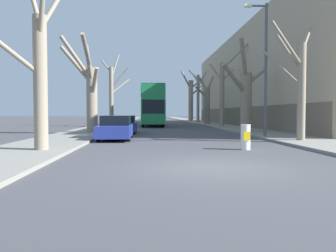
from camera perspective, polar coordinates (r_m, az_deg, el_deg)
name	(u,v)px	position (r m, az deg, el deg)	size (l,w,h in m)	color
ground_plane	(213,168)	(8.99, 7.76, -7.19)	(300.00, 300.00, 0.00)	#424247
sidewalk_left	(123,121)	(58.89, -7.93, 0.87)	(3.40, 120.00, 0.12)	gray
sidewalk_right	(193,121)	(59.26, 4.34, 0.90)	(3.40, 120.00, 0.12)	gray
building_facade_right	(273,81)	(40.84, 17.85, 7.42)	(10.08, 43.09, 10.44)	tan
street_tree_left_0	(40,71)	(13.14, -21.45, 8.94)	(1.96, 2.82, 7.21)	gray
street_tree_left_1	(90,90)	(23.77, -13.49, 6.07)	(3.08, 3.89, 6.75)	gray
street_tree_left_2	(112,93)	(36.36, -9.70, 5.66)	(3.13, 1.95, 8.07)	gray
street_tree_right_0	(299,84)	(17.83, 21.80, 6.77)	(3.15, 4.11, 6.05)	gray
street_tree_right_1	(245,97)	(25.66, 13.33, 4.98)	(3.87, 2.61, 6.87)	gray
street_tree_right_2	(223,91)	(33.53, 9.53, 6.00)	(3.86, 2.83, 8.54)	gray
street_tree_right_3	(207,103)	(41.75, 6.73, 3.94)	(2.62, 1.28, 6.20)	gray
street_tree_right_4	(198,96)	(49.96, 5.24, 5.16)	(2.39, 4.03, 8.12)	gray
street_tree_right_5	(191,98)	(58.92, 4.06, 4.82)	(4.58, 3.04, 8.95)	gray
double_decker_bus	(153,104)	(37.62, -2.71, 3.85)	(2.47, 11.12, 4.44)	#1E7F47
parked_car_0	(116,128)	(18.48, -9.05, -0.35)	(1.75, 4.39, 1.33)	navy
parked_car_1	(123,125)	(23.98, -7.77, 0.21)	(1.85, 3.97, 1.29)	navy
lamp_post	(264,63)	(20.18, 16.40, 10.42)	(1.40, 0.20, 7.82)	#4C4F54
traffic_bollard	(245,137)	(13.51, 13.34, -1.89)	(0.38, 0.39, 1.02)	white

